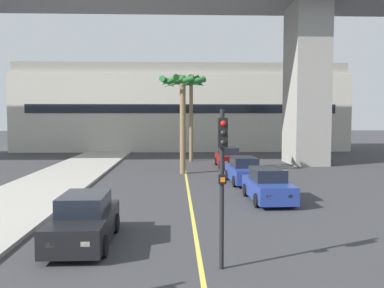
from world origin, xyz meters
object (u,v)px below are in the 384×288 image
object	(u,v)px
car_queue_front	(84,221)
palm_tree_mid_median	(191,90)
car_queue_fourth	(268,186)
car_queue_third	(229,158)
palm_tree_near_median	(183,94)
car_queue_second	(244,171)
traffic_light_median_near	(222,167)

from	to	relation	value
car_queue_front	palm_tree_mid_median	distance (m)	24.42
car_queue_fourth	car_queue_third	bearing A→B (deg)	90.87
car_queue_fourth	palm_tree_near_median	world-z (taller)	palm_tree_near_median
car_queue_front	palm_tree_near_median	bearing A→B (deg)	77.86
car_queue_front	car_queue_third	bearing A→B (deg)	69.89
car_queue_fourth	palm_tree_near_median	bearing A→B (deg)	112.41
palm_tree_near_median	palm_tree_mid_median	world-z (taller)	palm_tree_mid_median
car_queue_front	palm_tree_mid_median	bearing A→B (deg)	79.75
car_queue_second	car_queue_third	size ratio (longest dim) A/B	1.01
car_queue_fourth	traffic_light_median_near	distance (m)	9.32
car_queue_third	car_queue_fourth	distance (m)	13.05
car_queue_second	car_queue_fourth	size ratio (longest dim) A/B	1.00
palm_tree_mid_median	car_queue_third	bearing A→B (deg)	-55.96
car_queue_second	car_queue_fourth	bearing A→B (deg)	-87.23
car_queue_second	traffic_light_median_near	xyz separation A→B (m)	(-2.89, -13.78, 1.99)
car_queue_second	palm_tree_mid_median	size ratio (longest dim) A/B	0.54
car_queue_second	palm_tree_mid_median	world-z (taller)	palm_tree_mid_median
car_queue_front	car_queue_fourth	world-z (taller)	same
car_queue_front	traffic_light_median_near	size ratio (longest dim) A/B	0.98
car_queue_third	traffic_light_median_near	bearing A→B (deg)	-97.76
car_queue_front	palm_tree_near_median	size ratio (longest dim) A/B	0.60
traffic_light_median_near	car_queue_second	bearing A→B (deg)	78.17
car_queue_third	car_queue_fourth	size ratio (longest dim) A/B	1.00
car_queue_front	car_queue_fourth	size ratio (longest dim) A/B	0.99
car_queue_front	traffic_light_median_near	distance (m)	5.14
traffic_light_median_near	palm_tree_mid_median	bearing A→B (deg)	89.71
palm_tree_near_median	car_queue_fourth	bearing A→B (deg)	-67.59
palm_tree_near_median	palm_tree_mid_median	bearing A→B (deg)	83.60
car_queue_third	palm_tree_mid_median	xyz separation A→B (m)	(-2.81, 4.16, 5.59)
traffic_light_median_near	palm_tree_near_median	xyz separation A→B (m)	(-0.74, 17.96, 2.84)
car_queue_front	traffic_light_median_near	world-z (taller)	traffic_light_median_near
car_queue_fourth	traffic_light_median_near	bearing A→B (deg)	-110.17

